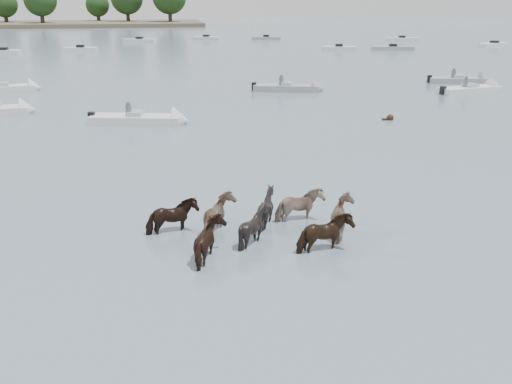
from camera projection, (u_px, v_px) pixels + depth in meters
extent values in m
plane|color=#495B69|center=(318.00, 253.00, 16.37)|extent=(400.00, 400.00, 0.00)
imported|color=black|center=(172.00, 220.00, 17.65)|extent=(1.75, 1.18, 1.36)
imported|color=#806B57|center=(221.00, 218.00, 17.72)|extent=(1.20, 1.40, 1.41)
imported|color=black|center=(267.00, 210.00, 18.39)|extent=(1.60, 1.53, 1.39)
imported|color=#8A6E5E|center=(299.00, 208.00, 18.60)|extent=(1.72, 1.07, 1.35)
imported|color=black|center=(212.00, 245.00, 15.82)|extent=(1.33, 1.51, 1.39)
imported|color=black|center=(254.00, 229.00, 16.94)|extent=(1.35, 1.23, 1.36)
imported|color=black|center=(324.00, 237.00, 16.33)|extent=(1.78, 1.15, 1.39)
imported|color=#836959|center=(345.00, 220.00, 17.50)|extent=(1.40, 1.58, 1.43)
sphere|color=black|center=(390.00, 118.00, 34.22)|extent=(0.44, 0.44, 0.44)
cube|color=black|center=(386.00, 120.00, 34.21)|extent=(0.50, 0.22, 0.18)
cone|color=silver|center=(28.00, 110.00, 36.22)|extent=(0.99, 1.65, 1.60)
cube|color=silver|center=(136.00, 120.00, 33.20)|extent=(5.53, 2.82, 0.55)
cone|color=silver|center=(181.00, 121.00, 33.05)|extent=(1.26, 1.77, 1.60)
cube|color=#99ADB7|center=(136.00, 114.00, 33.09)|extent=(1.04, 1.28, 0.35)
cube|color=black|center=(92.00, 117.00, 33.30)|extent=(0.42, 0.42, 0.60)
cylinder|color=#595966|center=(129.00, 111.00, 32.96)|extent=(0.36, 0.36, 0.70)
sphere|color=#595966|center=(128.00, 103.00, 32.81)|extent=(0.24, 0.24, 0.24)
cube|color=gray|center=(286.00, 88.00, 44.88)|extent=(5.36, 2.89, 0.55)
cone|color=gray|center=(319.00, 89.00, 44.68)|extent=(1.29, 1.78, 1.60)
cube|color=#99ADB7|center=(286.00, 84.00, 44.77)|extent=(1.07, 1.29, 0.35)
cube|color=black|center=(254.00, 86.00, 45.04)|extent=(0.43, 0.43, 0.60)
cylinder|color=#595966|center=(281.00, 82.00, 44.63)|extent=(0.36, 0.36, 0.70)
sphere|color=#595966|center=(281.00, 76.00, 44.49)|extent=(0.24, 0.24, 0.24)
cube|color=silver|center=(470.00, 90.00, 43.99)|extent=(5.42, 2.65, 0.55)
cone|color=silver|center=(495.00, 88.00, 44.93)|extent=(1.21, 1.75, 1.60)
cube|color=#99ADB7|center=(470.00, 86.00, 43.88)|extent=(1.02, 1.26, 0.35)
cube|color=black|center=(443.00, 90.00, 43.00)|extent=(0.42, 0.42, 0.60)
cylinder|color=#595966|center=(466.00, 83.00, 43.75)|extent=(0.36, 0.36, 0.70)
sphere|color=#595966|center=(466.00, 77.00, 43.60)|extent=(0.24, 0.24, 0.24)
cube|color=gray|center=(457.00, 81.00, 49.07)|extent=(4.99, 2.77, 0.55)
cone|color=gray|center=(485.00, 81.00, 48.90)|extent=(1.28, 1.78, 1.60)
cube|color=#99ADB7|center=(458.00, 77.00, 48.96)|extent=(1.06, 1.29, 0.35)
cube|color=black|center=(429.00, 79.00, 49.20)|extent=(0.43, 0.43, 0.60)
cylinder|color=#595966|center=(454.00, 74.00, 48.83)|extent=(0.36, 0.36, 0.70)
sphere|color=#595966|center=(454.00, 69.00, 48.68)|extent=(0.24, 0.24, 0.24)
cube|color=silver|center=(4.00, 89.00, 44.54)|extent=(4.87, 2.32, 0.55)
cone|color=silver|center=(36.00, 88.00, 45.28)|extent=(1.14, 1.72, 1.60)
cube|color=#99ADB7|center=(3.00, 85.00, 44.43)|extent=(0.97, 1.23, 0.35)
cube|color=silver|center=(4.00, 52.00, 74.85)|extent=(4.37, 2.01, 0.60)
cube|color=black|center=(3.00, 49.00, 74.73)|extent=(1.12, 1.12, 0.50)
cube|color=silver|center=(81.00, 49.00, 78.92)|extent=(4.55, 1.91, 0.60)
cube|color=black|center=(80.00, 47.00, 78.79)|extent=(1.09, 1.09, 0.50)
cube|color=silver|center=(139.00, 41.00, 95.45)|extent=(5.73, 3.48, 0.60)
cube|color=black|center=(139.00, 38.00, 95.33)|extent=(1.30, 1.30, 0.50)
cube|color=silver|center=(206.00, 38.00, 100.85)|extent=(5.17, 3.40, 0.60)
cube|color=black|center=(206.00, 36.00, 100.73)|extent=(1.32, 1.32, 0.50)
cube|color=gray|center=(266.00, 38.00, 100.70)|extent=(5.25, 2.18, 0.60)
cube|color=black|center=(266.00, 36.00, 100.57)|extent=(1.13, 1.13, 0.50)
cube|color=silver|center=(339.00, 48.00, 80.44)|extent=(4.94, 2.71, 0.60)
cube|color=black|center=(339.00, 46.00, 80.32)|extent=(1.23, 1.23, 0.50)
cube|color=gray|center=(393.00, 48.00, 80.52)|extent=(6.07, 2.63, 0.60)
cube|color=black|center=(393.00, 46.00, 80.40)|extent=(1.18, 1.18, 0.50)
cube|color=silver|center=(402.00, 39.00, 98.37)|extent=(5.81, 2.32, 0.60)
cube|color=black|center=(402.00, 37.00, 98.24)|extent=(1.14, 1.14, 0.50)
cube|color=silver|center=(494.00, 45.00, 86.83)|extent=(5.75, 3.38, 0.60)
cube|color=black|center=(494.00, 42.00, 86.71)|extent=(1.29, 1.29, 0.50)
cylinder|color=#382619|center=(6.00, 20.00, 150.26)|extent=(1.00, 1.00, 3.03)
sphere|color=black|center=(4.00, 4.00, 148.99)|extent=(6.73, 6.73, 6.73)
cylinder|color=#382619|center=(42.00, 19.00, 145.02)|extent=(1.00, 1.00, 3.68)
sphere|color=black|center=(40.00, 0.00, 143.47)|extent=(8.17, 8.17, 8.17)
cylinder|color=#382619|center=(99.00, 19.00, 159.64)|extent=(1.00, 1.00, 2.89)
sphere|color=black|center=(97.00, 5.00, 158.42)|extent=(6.42, 6.42, 6.42)
cylinder|color=#382619|center=(128.00, 18.00, 155.99)|extent=(1.00, 1.00, 3.89)
cylinder|color=#382619|center=(170.00, 18.00, 153.45)|extent=(1.00, 1.00, 4.06)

